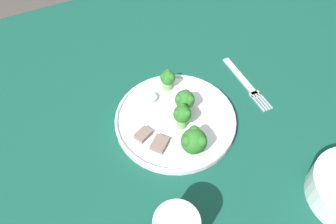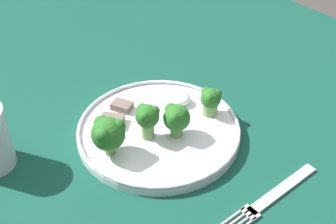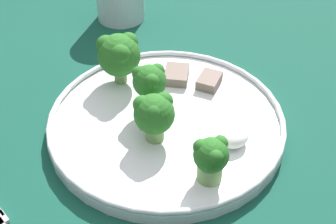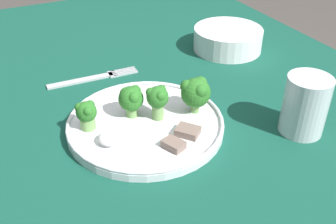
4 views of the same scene
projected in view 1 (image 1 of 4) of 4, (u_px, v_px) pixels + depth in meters
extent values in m
cube|color=#114738|center=(177.00, 118.00, 0.71)|extent=(1.37, 1.04, 0.03)
cylinder|color=brown|center=(253.00, 48.00, 1.44)|extent=(0.06, 0.06, 0.75)
cylinder|color=white|center=(175.00, 120.00, 0.68)|extent=(0.25, 0.25, 0.01)
torus|color=white|center=(175.00, 118.00, 0.67)|extent=(0.25, 0.25, 0.01)
cube|color=#B2B2B7|center=(240.00, 76.00, 0.76)|extent=(0.02, 0.13, 0.00)
cube|color=#B2B2B7|center=(255.00, 94.00, 0.73)|extent=(0.02, 0.02, 0.00)
cube|color=#B2B2B7|center=(258.00, 104.00, 0.71)|extent=(0.00, 0.05, 0.00)
cube|color=#B2B2B7|center=(260.00, 103.00, 0.71)|extent=(0.00, 0.05, 0.00)
cube|color=#B2B2B7|center=(263.00, 102.00, 0.71)|extent=(0.00, 0.05, 0.00)
cube|color=#B2B2B7|center=(265.00, 101.00, 0.72)|extent=(0.00, 0.05, 0.00)
cylinder|color=#709E56|center=(184.00, 107.00, 0.68)|extent=(0.02, 0.02, 0.02)
sphere|color=#286B23|center=(185.00, 100.00, 0.66)|extent=(0.04, 0.04, 0.04)
sphere|color=#286B23|center=(180.00, 99.00, 0.65)|extent=(0.02, 0.02, 0.02)
sphere|color=#286B23|center=(190.00, 99.00, 0.65)|extent=(0.02, 0.02, 0.02)
sphere|color=#286B23|center=(185.00, 92.00, 0.66)|extent=(0.02, 0.02, 0.02)
cylinder|color=#709E56|center=(168.00, 84.00, 0.72)|extent=(0.02, 0.02, 0.02)
sphere|color=#286B23|center=(168.00, 78.00, 0.70)|extent=(0.03, 0.03, 0.03)
sphere|color=#286B23|center=(164.00, 77.00, 0.70)|extent=(0.01, 0.01, 0.01)
sphere|color=#286B23|center=(171.00, 77.00, 0.69)|extent=(0.01, 0.01, 0.01)
sphere|color=#286B23|center=(168.00, 72.00, 0.70)|extent=(0.01, 0.01, 0.01)
cylinder|color=#709E56|center=(182.00, 122.00, 0.65)|extent=(0.02, 0.02, 0.03)
sphere|color=#286B23|center=(182.00, 114.00, 0.63)|extent=(0.04, 0.04, 0.04)
sphere|color=#286B23|center=(177.00, 113.00, 0.62)|extent=(0.02, 0.02, 0.02)
sphere|color=#286B23|center=(187.00, 114.00, 0.62)|extent=(0.02, 0.02, 0.02)
sphere|color=#286B23|center=(182.00, 107.00, 0.63)|extent=(0.02, 0.02, 0.02)
cylinder|color=#709E56|center=(193.00, 149.00, 0.61)|extent=(0.01, 0.01, 0.02)
sphere|color=#286B23|center=(194.00, 141.00, 0.59)|extent=(0.05, 0.05, 0.05)
sphere|color=#286B23|center=(187.00, 141.00, 0.58)|extent=(0.02, 0.02, 0.02)
sphere|color=#286B23|center=(201.00, 141.00, 0.58)|extent=(0.02, 0.02, 0.02)
sphere|color=#286B23|center=(194.00, 131.00, 0.59)|extent=(0.02, 0.02, 0.02)
cube|color=#756056|center=(160.00, 144.00, 0.63)|extent=(0.04, 0.04, 0.01)
cube|color=#756056|center=(143.00, 135.00, 0.64)|extent=(0.04, 0.03, 0.01)
ellipsoid|color=white|center=(150.00, 97.00, 0.70)|extent=(0.03, 0.03, 0.02)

